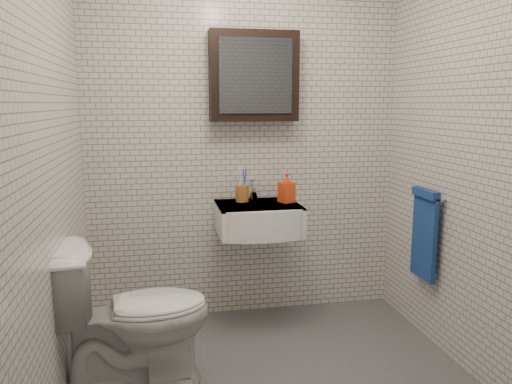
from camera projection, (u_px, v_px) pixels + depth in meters
ground at (276, 381)px, 2.76m from camera, size 2.20×2.00×0.01m
room_shell at (279, 114)px, 2.50m from camera, size 2.22×2.02×2.51m
washbasin at (259, 219)px, 3.34m from camera, size 0.55×0.50×0.20m
faucet at (254, 190)px, 3.51m from camera, size 0.06×0.20×0.15m
mirror_cabinet at (254, 76)px, 3.36m from camera, size 0.60×0.15×0.60m
towel_rail at (425, 230)px, 3.16m from camera, size 0.09×0.30×0.58m
toothbrush_cup at (242, 192)px, 3.45m from camera, size 0.09×0.09×0.25m
soap_bottle at (287, 188)px, 3.41m from camera, size 0.12×0.12×0.20m
toilet at (134, 315)px, 2.65m from camera, size 0.85×0.55×0.82m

